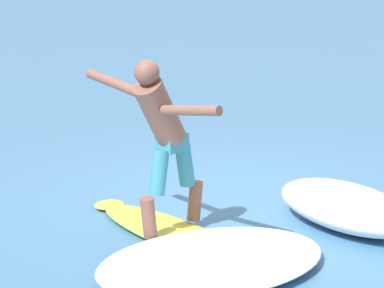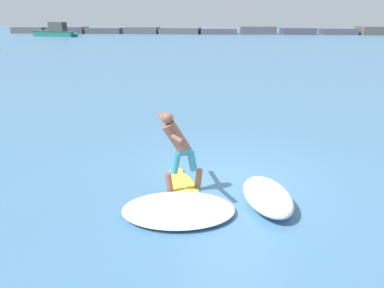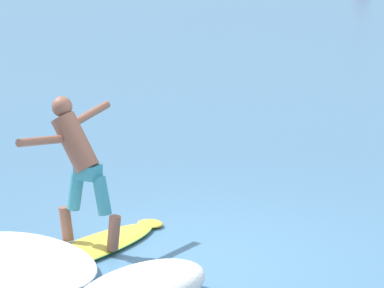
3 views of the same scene
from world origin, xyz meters
TOP-DOWN VIEW (x-y plane):
  - ground_plane at (0.00, 0.00)m, footprint 200.00×200.00m
  - surfboard at (-1.03, -0.63)m, footprint 1.15×2.28m
  - surfer at (-1.14, -0.72)m, footprint 1.03×1.53m
  - wave_foam_at_tail at (-1.03, -1.57)m, footprint 2.25×1.65m
  - wave_foam_at_nose at (0.66, -1.11)m, footprint 1.19×1.80m

SIDE VIEW (x-z plane):
  - ground_plane at x=0.00m, z-range 0.00..0.00m
  - surfboard at x=-1.03m, z-range -0.07..0.14m
  - wave_foam_at_tail at x=-1.03m, z-range 0.00..0.17m
  - wave_foam_at_nose at x=0.66m, z-range 0.00..0.40m
  - surfer at x=-1.14m, z-range 0.23..1.92m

